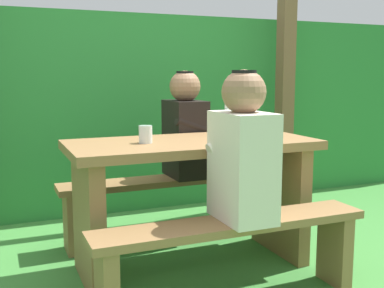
% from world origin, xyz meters
% --- Properties ---
extents(ground_plane, '(12.00, 12.00, 0.00)m').
position_xyz_m(ground_plane, '(0.00, 0.00, 0.00)').
color(ground_plane, '#3E8438').
extents(hedge_backdrop, '(6.40, 0.77, 1.60)m').
position_xyz_m(hedge_backdrop, '(0.00, 1.63, 0.80)').
color(hedge_backdrop, '#2B7B35').
rests_on(hedge_backdrop, ground_plane).
extents(pergola_post_right, '(0.12, 0.12, 2.00)m').
position_xyz_m(pergola_post_right, '(1.27, 0.98, 1.00)').
color(pergola_post_right, brown).
rests_on(pergola_post_right, ground_plane).
extents(picnic_table, '(1.40, 0.64, 0.75)m').
position_xyz_m(picnic_table, '(0.00, 0.00, 0.51)').
color(picnic_table, olive).
rests_on(picnic_table, ground_plane).
extents(bench_near, '(1.40, 0.24, 0.43)m').
position_xyz_m(bench_near, '(0.00, -0.51, 0.31)').
color(bench_near, olive).
rests_on(bench_near, ground_plane).
extents(bench_far, '(1.40, 0.24, 0.43)m').
position_xyz_m(bench_far, '(0.00, 0.51, 0.31)').
color(bench_far, olive).
rests_on(bench_far, ground_plane).
extents(person_white_shirt, '(0.25, 0.35, 0.72)m').
position_xyz_m(person_white_shirt, '(0.05, -0.51, 0.76)').
color(person_white_shirt, silver).
rests_on(person_white_shirt, bench_near).
extents(person_black_coat, '(0.25, 0.35, 0.72)m').
position_xyz_m(person_black_coat, '(0.16, 0.51, 0.76)').
color(person_black_coat, black).
rests_on(person_black_coat, bench_far).
extents(drinking_glass, '(0.07, 0.07, 0.10)m').
position_xyz_m(drinking_glass, '(-0.28, -0.00, 0.80)').
color(drinking_glass, silver).
rests_on(drinking_glass, picnic_table).
extents(bottle_left, '(0.06, 0.06, 0.22)m').
position_xyz_m(bottle_left, '(0.22, -0.00, 0.84)').
color(bottle_left, silver).
rests_on(bottle_left, picnic_table).
extents(cell_phone, '(0.10, 0.15, 0.01)m').
position_xyz_m(cell_phone, '(0.35, 0.01, 0.76)').
color(cell_phone, black).
rests_on(cell_phone, picnic_table).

